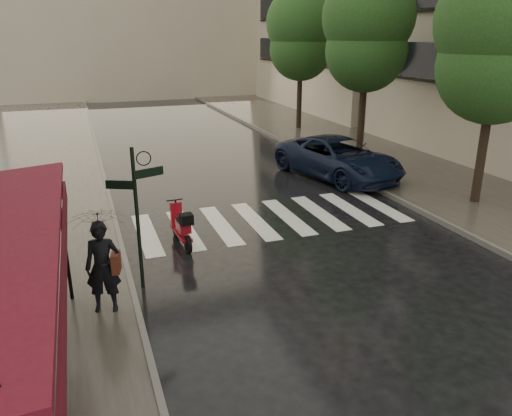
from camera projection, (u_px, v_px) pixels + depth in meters
ground at (237, 354)px, 8.59m from camera, size 120.00×120.00×0.00m
sidewalk_near at (16, 186)px, 17.81m from camera, size 6.00×60.00×0.12m
sidewalk_far at (373, 154)px, 22.48m from camera, size 5.50×60.00×0.12m
curb_near at (104, 178)px, 18.77m from camera, size 0.12×60.00×0.16m
curb_far at (317, 159)px, 21.59m from camera, size 0.12×60.00×0.16m
crosswalk at (271, 218)px, 14.86m from camera, size 7.85×3.20×0.01m
signpost at (137, 207)px, 10.27m from camera, size 1.17×0.29×3.10m
tree_near at (501, 30)px, 14.31m from camera, size 3.80×3.80×7.99m
tree_mid at (368, 24)px, 20.41m from camera, size 3.80×3.80×8.34m
tree_far at (301, 29)px, 26.74m from camera, size 3.80×3.80×8.16m
pedestrian_with_umbrella at (99, 229)px, 9.20m from camera, size 1.29×1.31×2.54m
scooter at (182, 227)px, 12.85m from camera, size 0.45×1.63×1.07m
parked_car at (338, 158)px, 18.91m from camera, size 3.75×5.88×1.51m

